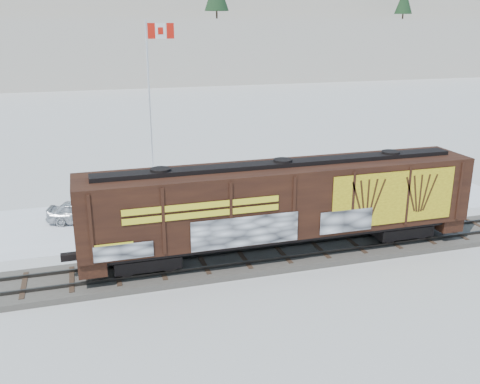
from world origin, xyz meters
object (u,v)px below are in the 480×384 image
object	(u,v)px
car_silver	(82,212)
car_dark	(288,194)
hopper_railcar	(282,202)
flagpole	(153,129)
car_white	(197,210)

from	to	relation	value
car_silver	car_dark	size ratio (longest dim) A/B	0.73
hopper_railcar	flagpole	xyz separation A→B (m)	(-4.25, 13.79, 1.24)
car_silver	car_dark	distance (m)	12.68
hopper_railcar	car_silver	distance (m)	12.49
flagpole	car_silver	bearing A→B (deg)	-131.28
car_dark	car_silver	bearing A→B (deg)	83.59
hopper_railcar	flagpole	distance (m)	14.48
car_silver	car_white	distance (m)	6.72
hopper_railcar	car_silver	world-z (taller)	hopper_railcar
hopper_railcar	car_dark	bearing A→B (deg)	65.74
car_silver	car_dark	bearing A→B (deg)	-77.24
flagpole	car_dark	size ratio (longest dim) A/B	2.12
hopper_railcar	car_white	world-z (taller)	hopper_railcar
hopper_railcar	car_dark	xyz separation A→B (m)	(3.31, 7.35, -2.15)
flagpole	car_silver	world-z (taller)	flagpole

